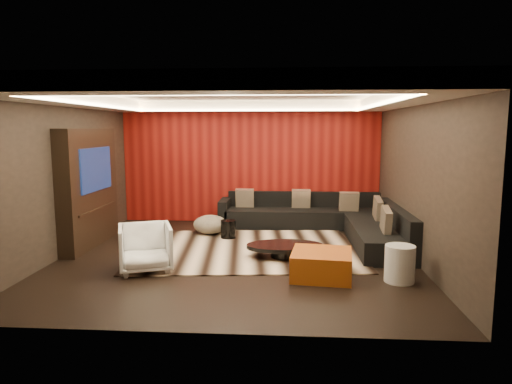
# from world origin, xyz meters

# --- Properties ---
(floor) EXTENTS (6.00, 6.00, 0.02)m
(floor) POSITION_xyz_m (0.00, 0.00, -0.01)
(floor) COLOR black
(floor) RESTS_ON ground
(ceiling) EXTENTS (6.00, 6.00, 0.02)m
(ceiling) POSITION_xyz_m (0.00, 0.00, 2.81)
(ceiling) COLOR silver
(ceiling) RESTS_ON ground
(wall_back) EXTENTS (6.00, 0.02, 2.80)m
(wall_back) POSITION_xyz_m (0.00, 3.01, 1.40)
(wall_back) COLOR black
(wall_back) RESTS_ON ground
(wall_left) EXTENTS (0.02, 6.00, 2.80)m
(wall_left) POSITION_xyz_m (-3.01, 0.00, 1.40)
(wall_left) COLOR black
(wall_left) RESTS_ON ground
(wall_right) EXTENTS (0.02, 6.00, 2.80)m
(wall_right) POSITION_xyz_m (3.01, 0.00, 1.40)
(wall_right) COLOR black
(wall_right) RESTS_ON ground
(red_feature_wall) EXTENTS (5.98, 0.05, 2.78)m
(red_feature_wall) POSITION_xyz_m (0.00, 2.97, 1.40)
(red_feature_wall) COLOR #6B0C0A
(red_feature_wall) RESTS_ON ground
(soffit_back) EXTENTS (6.00, 0.60, 0.22)m
(soffit_back) POSITION_xyz_m (0.00, 2.70, 2.69)
(soffit_back) COLOR silver
(soffit_back) RESTS_ON ground
(soffit_front) EXTENTS (6.00, 0.60, 0.22)m
(soffit_front) POSITION_xyz_m (0.00, -2.70, 2.69)
(soffit_front) COLOR silver
(soffit_front) RESTS_ON ground
(soffit_left) EXTENTS (0.60, 4.80, 0.22)m
(soffit_left) POSITION_xyz_m (-2.70, 0.00, 2.69)
(soffit_left) COLOR silver
(soffit_left) RESTS_ON ground
(soffit_right) EXTENTS (0.60, 4.80, 0.22)m
(soffit_right) POSITION_xyz_m (2.70, 0.00, 2.69)
(soffit_right) COLOR silver
(soffit_right) RESTS_ON ground
(cove_back) EXTENTS (4.80, 0.08, 0.04)m
(cove_back) POSITION_xyz_m (0.00, 2.36, 2.60)
(cove_back) COLOR #FFD899
(cove_back) RESTS_ON ground
(cove_front) EXTENTS (4.80, 0.08, 0.04)m
(cove_front) POSITION_xyz_m (0.00, -2.36, 2.60)
(cove_front) COLOR #FFD899
(cove_front) RESTS_ON ground
(cove_left) EXTENTS (0.08, 4.80, 0.04)m
(cove_left) POSITION_xyz_m (-2.36, 0.00, 2.60)
(cove_left) COLOR #FFD899
(cove_left) RESTS_ON ground
(cove_right) EXTENTS (0.08, 4.80, 0.04)m
(cove_right) POSITION_xyz_m (2.36, 0.00, 2.60)
(cove_right) COLOR #FFD899
(cove_right) RESTS_ON ground
(tv_surround) EXTENTS (0.30, 2.00, 2.20)m
(tv_surround) POSITION_xyz_m (-2.85, 0.60, 1.10)
(tv_surround) COLOR black
(tv_surround) RESTS_ON ground
(tv_screen) EXTENTS (0.04, 1.30, 0.80)m
(tv_screen) POSITION_xyz_m (-2.69, 0.60, 1.45)
(tv_screen) COLOR black
(tv_screen) RESTS_ON ground
(tv_shelf) EXTENTS (0.04, 1.60, 0.04)m
(tv_shelf) POSITION_xyz_m (-2.69, 0.60, 0.70)
(tv_shelf) COLOR black
(tv_shelf) RESTS_ON ground
(rug) EXTENTS (4.26, 3.36, 0.02)m
(rug) POSITION_xyz_m (0.14, 0.46, 0.01)
(rug) COLOR beige
(rug) RESTS_ON floor
(coffee_table) EXTENTS (1.43, 1.43, 0.22)m
(coffee_table) POSITION_xyz_m (0.84, -0.03, 0.13)
(coffee_table) COLOR black
(coffee_table) RESTS_ON rug
(drum_stool) EXTENTS (0.35, 0.35, 0.36)m
(drum_stool) POSITION_xyz_m (-0.31, 1.27, 0.20)
(drum_stool) COLOR black
(drum_stool) RESTS_ON rug
(striped_pouf) EXTENTS (0.91, 0.91, 0.38)m
(striped_pouf) POSITION_xyz_m (-0.73, 1.63, 0.21)
(striped_pouf) COLOR beige
(striped_pouf) RESTS_ON rug
(white_side_table) EXTENTS (0.53, 0.53, 0.54)m
(white_side_table) POSITION_xyz_m (2.50, -1.14, 0.27)
(white_side_table) COLOR silver
(white_side_table) RESTS_ON floor
(orange_ottoman) EXTENTS (0.97, 0.97, 0.39)m
(orange_ottoman) POSITION_xyz_m (1.39, -1.00, 0.19)
(orange_ottoman) COLOR #A74B15
(orange_ottoman) RESTS_ON floor
(armchair) EXTENTS (1.01, 1.02, 0.73)m
(armchair) POSITION_xyz_m (-1.32, -0.88, 0.37)
(armchair) COLOR white
(armchair) RESTS_ON floor
(sectional_sofa) EXTENTS (3.65, 3.50, 0.75)m
(sectional_sofa) POSITION_xyz_m (1.73, 1.86, 0.26)
(sectional_sofa) COLOR black
(sectional_sofa) RESTS_ON floor
(throw_pillows) EXTENTS (3.04, 2.75, 0.50)m
(throw_pillows) POSITION_xyz_m (1.71, 1.86, 0.62)
(throw_pillows) COLOR #C1A98E
(throw_pillows) RESTS_ON sectional_sofa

